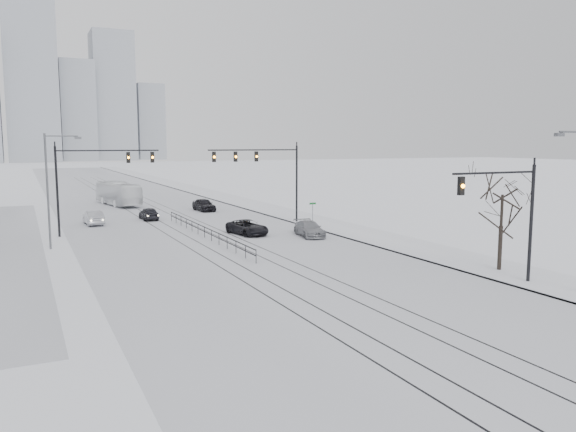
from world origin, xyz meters
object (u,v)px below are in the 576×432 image
object	(u,v)px
sedan_sb_outer	(93,218)
sedan_nb_far	(204,205)
traffic_mast_near	(512,208)
sedan_sb_inner	(149,214)
sedan_nb_right	(309,229)
bare_tree	(502,203)
box_truck	(118,194)
sedan_nb_front	(247,227)

from	to	relation	value
sedan_sb_outer	sedan_nb_far	xyz separation A→B (m)	(13.69, 6.67, 0.04)
traffic_mast_near	sedan_sb_outer	xyz separation A→B (m)	(-18.67, 36.55, -3.85)
sedan_sb_inner	sedan_nb_right	bearing A→B (deg)	121.16
bare_tree	sedan_nb_far	size ratio (longest dim) A/B	1.37
sedan_sb_outer	sedan_nb_far	distance (m)	15.23
box_truck	sedan_sb_inner	bearing A→B (deg)	82.39
traffic_mast_near	sedan_nb_right	distance (m)	21.13
sedan_sb_outer	sedan_nb_front	xyz separation A→B (m)	(11.89, -12.60, -0.05)
sedan_sb_outer	box_truck	size ratio (longest dim) A/B	0.39
sedan_nb_front	sedan_nb_right	world-z (taller)	sedan_nb_right
bare_tree	sedan_sb_inner	world-z (taller)	bare_tree
sedan_nb_front	box_truck	distance (m)	31.15
sedan_sb_inner	sedan_nb_front	world-z (taller)	sedan_sb_inner
traffic_mast_near	box_truck	world-z (taller)	traffic_mast_near
traffic_mast_near	bare_tree	world-z (taller)	traffic_mast_near
sedan_nb_front	sedan_nb_far	distance (m)	19.35
sedan_nb_front	sedan_nb_far	size ratio (longest dim) A/B	1.07
bare_tree	sedan_nb_right	bearing A→B (deg)	104.49
sedan_sb_inner	sedan_nb_far	world-z (taller)	sedan_nb_far
traffic_mast_near	box_truck	bearing A→B (deg)	103.92
sedan_sb_outer	sedan_nb_front	world-z (taller)	sedan_sb_outer
bare_tree	sedan_nb_front	world-z (taller)	bare_tree
bare_tree	sedan_nb_front	xyz separation A→B (m)	(-9.19, 20.95, -3.83)
bare_tree	box_truck	world-z (taller)	bare_tree
bare_tree	sedan_sb_outer	world-z (taller)	bare_tree
sedan_sb_outer	box_truck	distance (m)	18.57
sedan_sb_inner	box_truck	size ratio (longest dim) A/B	0.36
sedan_nb_front	box_truck	xyz separation A→B (m)	(-6.69, 30.41, 0.90)
traffic_mast_near	box_truck	size ratio (longest dim) A/B	0.63
traffic_mast_near	sedan_nb_front	size ratio (longest dim) A/B	1.47
sedan_sb_inner	box_truck	distance (m)	16.46
bare_tree	sedan_nb_far	world-z (taller)	bare_tree
traffic_mast_near	sedan_sb_inner	xyz separation A→B (m)	(-12.79, 37.93, -3.88)
bare_tree	sedan_nb_front	size ratio (longest dim) A/B	1.28
bare_tree	sedan_nb_right	world-z (taller)	bare_tree
traffic_mast_near	sedan_nb_front	xyz separation A→B (m)	(-6.78, 23.95, -3.90)
sedan_nb_front	box_truck	bearing A→B (deg)	92.05
traffic_mast_near	bare_tree	bearing A→B (deg)	51.24
sedan_nb_right	box_truck	distance (m)	35.57
sedan_nb_front	sedan_nb_right	xyz separation A→B (m)	(4.63, -3.30, 0.01)
sedan_sb_inner	sedan_nb_front	xyz separation A→B (m)	(6.01, -13.98, -0.02)
sedan_nb_far	box_truck	world-z (taller)	box_truck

